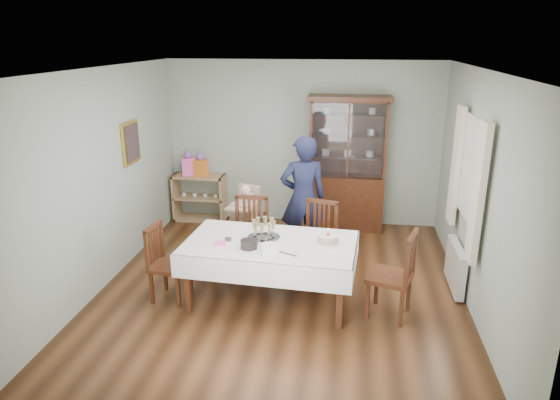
% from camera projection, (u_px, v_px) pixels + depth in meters
% --- Properties ---
extents(floor, '(5.00, 5.00, 0.00)m').
position_uv_depth(floor, '(282.00, 288.00, 6.35)').
color(floor, '#593319').
rests_on(floor, ground).
extents(room_shell, '(5.00, 5.00, 5.00)m').
position_uv_depth(room_shell, '(288.00, 148.00, 6.32)').
color(room_shell, '#9EAA99').
rests_on(room_shell, floor).
extents(dining_table, '(2.07, 1.28, 0.76)m').
position_uv_depth(dining_table, '(270.00, 271.00, 5.94)').
color(dining_table, '#4C2713').
rests_on(dining_table, floor).
extents(china_cabinet, '(1.30, 0.48, 2.18)m').
position_uv_depth(china_cabinet, '(347.00, 162.00, 8.02)').
color(china_cabinet, '#4C2713').
rests_on(china_cabinet, floor).
extents(sideboard, '(0.90, 0.38, 0.80)m').
position_uv_depth(sideboard, '(200.00, 197.00, 8.60)').
color(sideboard, tan).
rests_on(sideboard, floor).
extents(picture_frame, '(0.04, 0.48, 0.58)m').
position_uv_depth(picture_frame, '(131.00, 143.00, 6.88)').
color(picture_frame, gold).
rests_on(picture_frame, room_shell).
extents(window, '(0.04, 1.02, 1.22)m').
position_uv_depth(window, '(472.00, 170.00, 5.85)').
color(window, white).
rests_on(window, room_shell).
extents(curtain_left, '(0.07, 0.30, 1.55)m').
position_uv_depth(curtain_left, '(478.00, 194.00, 5.30)').
color(curtain_left, silver).
rests_on(curtain_left, room_shell).
extents(curtain_right, '(0.07, 0.30, 1.55)m').
position_uv_depth(curtain_right, '(456.00, 166.00, 6.47)').
color(curtain_right, silver).
rests_on(curtain_right, room_shell).
extents(radiator, '(0.10, 0.80, 0.55)m').
position_uv_depth(radiator, '(455.00, 267.00, 6.25)').
color(radiator, white).
rests_on(radiator, floor).
extents(chair_far_left, '(0.48, 0.48, 1.04)m').
position_uv_depth(chair_far_left, '(249.00, 252.00, 6.64)').
color(chair_far_left, '#4C2713').
rests_on(chair_far_left, floor).
extents(chair_far_right, '(0.55, 0.55, 1.01)m').
position_uv_depth(chair_far_right, '(317.00, 255.00, 6.58)').
color(chair_far_right, '#4C2713').
rests_on(chair_far_right, floor).
extents(chair_end_left, '(0.47, 0.47, 0.94)m').
position_uv_depth(chair_end_left, '(170.00, 277.00, 6.02)').
color(chair_end_left, '#4C2713').
rests_on(chair_end_left, floor).
extents(chair_end_right, '(0.58, 0.58, 1.03)m').
position_uv_depth(chair_end_right, '(391.00, 291.00, 5.64)').
color(chair_end_right, '#4C2713').
rests_on(chair_end_right, floor).
extents(woman, '(0.74, 0.59, 1.79)m').
position_uv_depth(woman, '(303.00, 198.00, 6.97)').
color(woman, '#161932').
rests_on(woman, floor).
extents(high_chair, '(0.58, 0.58, 1.06)m').
position_uv_depth(high_chair, '(246.00, 228.00, 7.21)').
color(high_chair, black).
rests_on(high_chair, floor).
extents(champagne_tray, '(0.38, 0.38, 0.23)m').
position_uv_depth(champagne_tray, '(264.00, 233.00, 5.91)').
color(champagne_tray, silver).
rests_on(champagne_tray, dining_table).
extents(birthday_cake, '(0.27, 0.27, 0.19)m').
position_uv_depth(birthday_cake, '(328.00, 239.00, 5.77)').
color(birthday_cake, white).
rests_on(birthday_cake, dining_table).
extents(plate_stack_dark, '(0.21, 0.21, 0.09)m').
position_uv_depth(plate_stack_dark, '(249.00, 244.00, 5.65)').
color(plate_stack_dark, black).
rests_on(plate_stack_dark, dining_table).
extents(plate_stack_white, '(0.22, 0.22, 0.09)m').
position_uv_depth(plate_stack_white, '(270.00, 249.00, 5.53)').
color(plate_stack_white, white).
rests_on(plate_stack_white, dining_table).
extents(napkin_stack, '(0.15, 0.15, 0.02)m').
position_uv_depth(napkin_stack, '(220.00, 243.00, 5.76)').
color(napkin_stack, '#FF5DB4').
rests_on(napkin_stack, dining_table).
extents(cutlery, '(0.12, 0.16, 0.01)m').
position_uv_depth(cutlery, '(225.00, 239.00, 5.89)').
color(cutlery, silver).
rests_on(cutlery, dining_table).
extents(cake_knife, '(0.28, 0.15, 0.01)m').
position_uv_depth(cake_knife, '(286.00, 253.00, 5.50)').
color(cake_knife, silver).
rests_on(cake_knife, dining_table).
extents(gift_bag_pink, '(0.25, 0.21, 0.41)m').
position_uv_depth(gift_bag_pink, '(188.00, 165.00, 8.42)').
color(gift_bag_pink, '#FF5DB4').
rests_on(gift_bag_pink, sideboard).
extents(gift_bag_orange, '(0.24, 0.20, 0.39)m').
position_uv_depth(gift_bag_orange, '(201.00, 166.00, 8.40)').
color(gift_bag_orange, orange).
rests_on(gift_bag_orange, sideboard).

